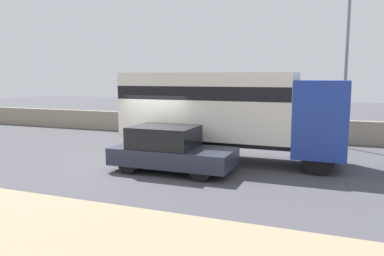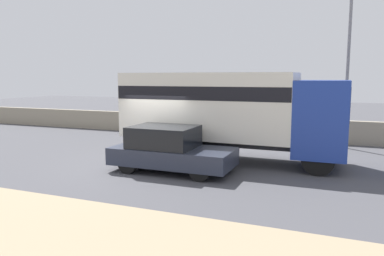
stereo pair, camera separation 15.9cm
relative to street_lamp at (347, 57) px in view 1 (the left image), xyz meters
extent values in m
plane|color=#47474C|center=(-6.62, -6.81, -4.07)|extent=(80.00, 80.00, 0.00)
cube|color=gray|center=(-6.62, 1.01, -3.50)|extent=(60.00, 0.35, 1.13)
cylinder|color=slate|center=(0.00, 0.00, -0.68)|extent=(0.14, 0.14, 6.79)
cube|color=navy|center=(-0.78, -4.46, -2.29)|extent=(1.74, 2.50, 2.60)
cube|color=black|center=(0.07, -4.46, -1.77)|extent=(0.06, 2.12, 1.14)
cube|color=#2D2D33|center=(-4.93, -4.46, -3.31)|extent=(6.56, 1.37, 0.25)
cube|color=silver|center=(-4.93, -4.46, -1.95)|extent=(6.56, 2.48, 2.46)
cube|color=black|center=(-4.93, -4.46, -1.46)|extent=(6.53, 2.50, 0.49)
cylinder|color=black|center=(-0.78, -3.39, -3.54)|extent=(1.06, 0.28, 1.06)
cylinder|color=black|center=(-0.78, -5.53, -3.54)|extent=(1.06, 0.28, 1.06)
cylinder|color=black|center=(-6.74, -3.39, -3.54)|extent=(1.06, 0.28, 1.06)
cylinder|color=black|center=(-6.74, -5.53, -3.54)|extent=(1.06, 0.28, 1.06)
cylinder|color=black|center=(-5.42, -3.39, -3.54)|extent=(1.06, 0.28, 1.06)
cylinder|color=black|center=(-5.42, -5.53, -3.54)|extent=(1.06, 0.28, 1.06)
cube|color=#282D3D|center=(-5.38, -6.83, -3.53)|extent=(4.12, 1.86, 0.57)
cube|color=black|center=(-5.71, -6.83, -2.89)|extent=(2.14, 1.71, 0.71)
cylinder|color=black|center=(-4.10, -6.02, -3.74)|extent=(0.66, 0.20, 0.66)
cylinder|color=black|center=(-4.10, -7.64, -3.74)|extent=(0.66, 0.20, 0.66)
cylinder|color=black|center=(-6.65, -6.02, -3.74)|extent=(0.66, 0.20, 0.66)
cylinder|color=black|center=(-6.65, -7.64, -3.74)|extent=(0.66, 0.20, 0.66)
camera|label=1|loc=(-0.30, -18.15, -0.89)|focal=35.00mm
camera|label=2|loc=(-0.15, -18.09, -0.89)|focal=35.00mm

